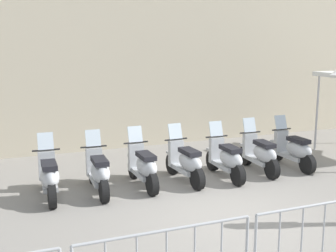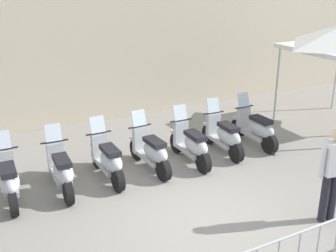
{
  "view_description": "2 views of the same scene",
  "coord_description": "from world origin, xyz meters",
  "views": [
    {
      "loc": [
        -3.79,
        -6.45,
        3.1
      ],
      "look_at": [
        -0.42,
        2.29,
        1.29
      ],
      "focal_mm": 47.18,
      "sensor_mm": 36.0,
      "label": 1
    },
    {
      "loc": [
        -3.48,
        -5.36,
        4.11
      ],
      "look_at": [
        0.52,
        2.46,
        0.87
      ],
      "focal_mm": 44.47,
      "sensor_mm": 36.0,
      "label": 2
    }
  ],
  "objects": [
    {
      "name": "motorcycle_1",
      "position": [
        -2.0,
        2.17,
        0.45
      ],
      "size": [
        0.56,
        1.72,
        1.24
      ],
      "color": "black",
      "rests_on": "ground"
    },
    {
      "name": "ground_plane",
      "position": [
        0.0,
        0.0,
        0.0
      ],
      "size": [
        120.0,
        120.0,
        0.0
      ],
      "primitive_type": "plane",
      "color": "gray"
    },
    {
      "name": "motorcycle_3",
      "position": [
        -0.03,
        2.21,
        0.45
      ],
      "size": [
        0.56,
        1.73,
        1.24
      ],
      "color": "black",
      "rests_on": "ground"
    },
    {
      "name": "motorcycle_2",
      "position": [
        -1.01,
        2.22,
        0.45
      ],
      "size": [
        0.56,
        1.72,
        1.24
      ],
      "color": "black",
      "rests_on": "ground"
    },
    {
      "name": "motorcycle_6",
      "position": [
        2.91,
        2.31,
        0.45
      ],
      "size": [
        0.56,
        1.72,
        1.24
      ],
      "color": "black",
      "rests_on": "ground"
    },
    {
      "name": "motorcycle_5",
      "position": [
        1.93,
        2.26,
        0.45
      ],
      "size": [
        0.56,
        1.72,
        1.24
      ],
      "color": "black",
      "rests_on": "ground"
    },
    {
      "name": "motorcycle_0",
      "position": [
        -2.98,
        2.23,
        0.45
      ],
      "size": [
        0.56,
        1.72,
        1.24
      ],
      "color": "black",
      "rests_on": "ground"
    },
    {
      "name": "barrier_segment_2",
      "position": [
        0.03,
        -2.17,
        0.52
      ],
      "size": [
        2.12,
        0.47,
        1.07
      ],
      "color": "#B2B5B7",
      "rests_on": "ground"
    },
    {
      "name": "motorcycle_4",
      "position": [
        0.95,
        2.14,
        0.45
      ],
      "size": [
        0.56,
        1.72,
        1.24
      ],
      "color": "black",
      "rests_on": "ground"
    }
  ]
}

